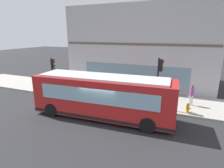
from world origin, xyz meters
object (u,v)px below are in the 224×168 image
Objects in this scene: pedestrian_walking_along_curb at (192,93)px; fire_hydrant at (188,108)px; newspaper_vending_box at (151,92)px; traffic_light_down_block at (53,69)px; pedestrian_by_light_pole at (134,83)px; pedestrian_near_hydrant at (106,87)px; pedestrian_near_building_entrance at (78,82)px; city_bus_nearside at (103,97)px; traffic_light_near_corner at (160,74)px.

fire_hydrant is at bearing 172.39° from pedestrian_walking_along_curb.
newspaper_vending_box is (2.52, 3.24, 0.09)m from fire_hydrant.
traffic_light_down_block is 12.68m from pedestrian_walking_along_curb.
pedestrian_near_hydrant is (-1.91, 2.12, -0.06)m from pedestrian_by_light_pole.
pedestrian_near_hydrant is at bearing -96.69° from pedestrian_near_building_entrance.
city_bus_nearside reaches higher than pedestrian_near_hydrant.
fire_hydrant is 5.77m from pedestrian_by_light_pole.
pedestrian_near_building_entrance reaches higher than newspaper_vending_box.
traffic_light_down_block is at bearing 91.36° from traffic_light_near_corner.
newspaper_vending_box reaches higher than fire_hydrant.
city_bus_nearside is 3.99m from pedestrian_near_hydrant.
fire_hydrant is (-0.04, -2.25, -2.42)m from traffic_light_near_corner.
city_bus_nearside is at bearing 155.26° from newspaper_vending_box.
pedestrian_by_light_pole is 1.90m from newspaper_vending_box.
pedestrian_near_building_entrance is at bearing 81.79° from traffic_light_near_corner.
traffic_light_down_block reaches higher than newspaper_vending_box.
pedestrian_walking_along_curb is (1.57, -2.47, -1.76)m from traffic_light_near_corner.
traffic_light_near_corner reaches higher than city_bus_nearside.
pedestrian_near_hydrant reaches higher than newspaper_vending_box.
pedestrian_by_light_pole is 5.65m from pedestrian_near_building_entrance.
city_bus_nearside reaches higher than pedestrian_by_light_pole.
traffic_light_down_block is 4.76× the size of fire_hydrant.
newspaper_vending_box is (1.69, -3.91, -0.53)m from pedestrian_near_hydrant.
pedestrian_near_hydrant is 7.40m from pedestrian_walking_along_curb.
pedestrian_near_building_entrance reaches higher than pedestrian_near_hydrant.
city_bus_nearside is 2.88× the size of traffic_light_down_block.
traffic_light_down_block is at bearing 112.20° from pedestrian_by_light_pole.
traffic_light_down_block is (2.67, 6.53, 1.05)m from city_bus_nearside.
pedestrian_by_light_pole is at bearing -74.39° from pedestrian_near_building_entrance.
pedestrian_near_hydrant is at bearing 83.34° from fire_hydrant.
pedestrian_near_building_entrance is (1.42, -1.77, -1.44)m from traffic_light_down_block.
traffic_light_near_corner reaches higher than pedestrian_walking_along_curb.
newspaper_vending_box is (2.49, 0.98, -2.33)m from traffic_light_near_corner.
pedestrian_walking_along_curb is (4.47, -5.93, -0.38)m from city_bus_nearside.
traffic_light_down_block is 12.43m from fire_hydrant.
pedestrian_near_hydrant reaches higher than fire_hydrant.
newspaper_vending_box is (0.92, 3.45, -0.57)m from pedestrian_walking_along_curb.
city_bus_nearside is 11.29× the size of newspaper_vending_box.
fire_hydrant is at bearing -89.07° from traffic_light_down_block.
pedestrian_near_hydrant is at bearing 80.76° from traffic_light_near_corner.
traffic_light_near_corner is 2.21× the size of pedestrian_by_light_pole.
city_bus_nearside is 13.74× the size of fire_hydrant.
city_bus_nearside is at bearing -158.87° from pedestrian_near_hydrant.
pedestrian_by_light_pole is at bearing -67.80° from traffic_light_down_block.
pedestrian_near_building_entrance is (4.09, 4.76, -0.38)m from city_bus_nearside.
pedestrian_near_hydrant is 3.35m from pedestrian_near_building_entrance.
traffic_light_down_block reaches higher than pedestrian_near_building_entrance.
traffic_light_down_block is 1.95× the size of pedestrian_by_light_pole.
traffic_light_down_block is at bearing 128.76° from pedestrian_near_building_entrance.
pedestrian_by_light_pole is (2.75, 5.03, 0.69)m from fire_hydrant.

